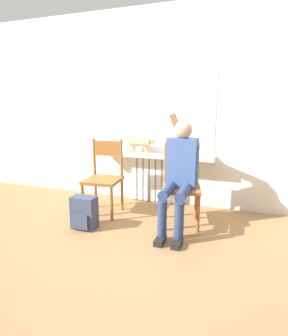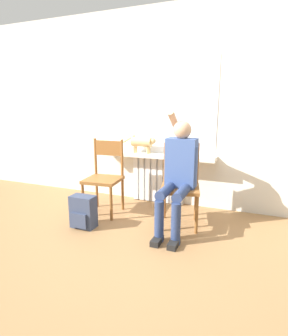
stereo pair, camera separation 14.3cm
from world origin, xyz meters
name	(u,v)px [view 1 (the left image)]	position (x,y,z in m)	size (l,w,h in m)	color
ground_plane	(125,234)	(0.00, 0.00, 0.00)	(12.00, 12.00, 0.00)	olive
wall_with_window	(159,109)	(0.00, 1.23, 1.35)	(7.00, 0.06, 2.70)	silver
radiator	(156,179)	(0.00, 1.15, 0.34)	(0.77, 0.08, 0.69)	white
windowsill	(155,155)	(0.00, 1.07, 0.71)	(1.65, 0.25, 0.05)	silver
window_glass	(158,106)	(0.00, 1.20, 1.38)	(1.59, 0.01, 1.30)	white
chair_left	(104,176)	(-0.52, 0.51, 0.50)	(0.48, 0.48, 0.97)	brown
chair_right	(181,184)	(0.50, 0.51, 0.50)	(0.53, 0.53, 0.97)	brown
person	(180,170)	(0.52, 0.38, 0.69)	(0.36, 1.04, 1.37)	navy
cat	(141,142)	(-0.20, 1.04, 0.89)	(0.51, 0.13, 0.26)	#DBB77A
backpack	(84,213)	(-0.51, -0.01, 0.19)	(0.29, 0.20, 0.38)	#333D56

